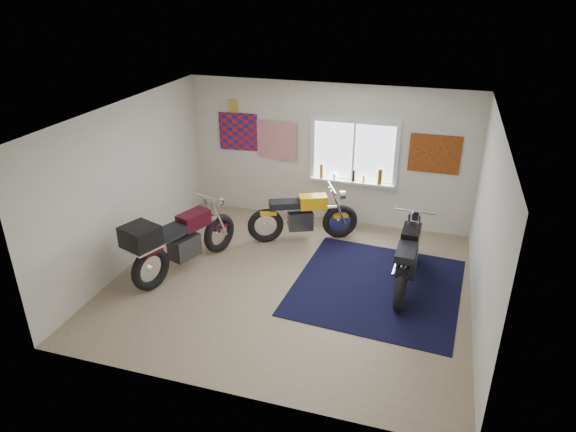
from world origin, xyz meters
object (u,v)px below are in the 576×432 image
(yellow_triumph, at_px, (303,217))
(maroon_tourer, at_px, (178,241))
(black_chrome_bike, at_px, (407,258))
(navy_rug, at_px, (377,286))

(yellow_triumph, xyz_separation_m, maroon_tourer, (-1.60, -1.72, 0.13))
(black_chrome_bike, distance_m, maroon_tourer, 3.64)
(yellow_triumph, bearing_deg, navy_rug, -62.54)
(black_chrome_bike, bearing_deg, yellow_triumph, 65.11)
(navy_rug, relative_size, black_chrome_bike, 1.26)
(maroon_tourer, bearing_deg, black_chrome_bike, -58.55)
(navy_rug, bearing_deg, yellow_triumph, 141.98)
(yellow_triumph, relative_size, maroon_tourer, 0.88)
(navy_rug, distance_m, black_chrome_bike, 0.65)
(yellow_triumph, height_order, black_chrome_bike, black_chrome_bike)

